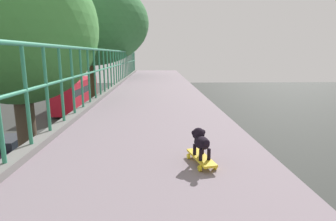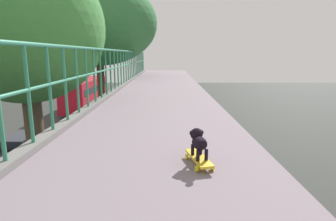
% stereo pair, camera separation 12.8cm
% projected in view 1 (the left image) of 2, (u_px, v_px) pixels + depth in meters
% --- Properties ---
extents(car_green_fifth, '(1.96, 4.08, 1.40)m').
position_uv_depth(car_green_fifth, '(28.00, 181.00, 12.48)').
color(car_green_fifth, '#1F6934').
rests_on(car_green_fifth, ground).
extents(car_black_sixth, '(1.81, 4.15, 1.26)m').
position_uv_depth(car_black_sixth, '(9.00, 149.00, 16.75)').
color(car_black_sixth, black).
rests_on(car_black_sixth, ground).
extents(car_white_seventh, '(1.90, 3.83, 1.54)m').
position_uv_depth(car_white_seventh, '(80.00, 130.00, 20.39)').
color(car_white_seventh, white).
rests_on(car_white_seventh, ground).
extents(city_bus, '(2.74, 10.82, 3.43)m').
position_uv_depth(city_bus, '(76.00, 93.00, 31.60)').
color(city_bus, '#AE1222').
rests_on(city_bus, ground).
extents(roadside_tree_mid, '(3.91, 3.91, 8.81)m').
position_uv_depth(roadside_tree_mid, '(16.00, 31.00, 6.58)').
color(roadside_tree_mid, '#4C3D2F').
rests_on(roadside_tree_mid, ground).
extents(roadside_tree_far, '(5.97, 5.97, 9.96)m').
position_uv_depth(roadside_tree_far, '(89.00, 23.00, 13.63)').
color(roadside_tree_far, '#4A3420').
rests_on(roadside_tree_far, ground).
extents(toy_skateboard, '(0.27, 0.54, 0.08)m').
position_uv_depth(toy_skateboard, '(201.00, 158.00, 2.87)').
color(toy_skateboard, gold).
rests_on(toy_skateboard, overpass_deck).
extents(small_dog, '(0.20, 0.34, 0.29)m').
position_uv_depth(small_dog, '(201.00, 140.00, 2.84)').
color(small_dog, black).
rests_on(small_dog, toy_skateboard).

